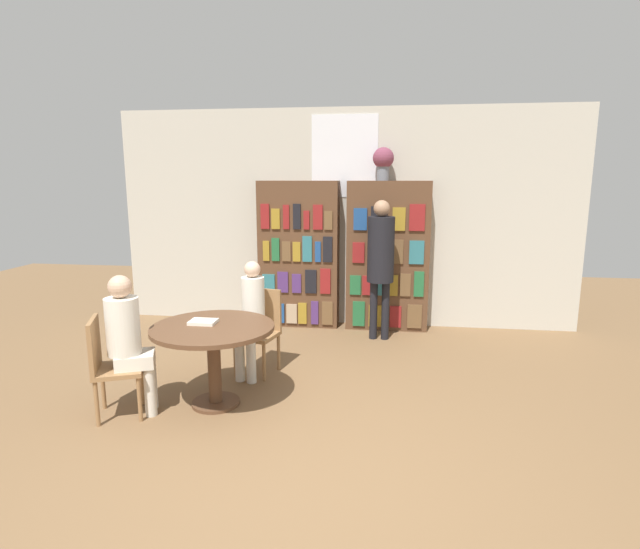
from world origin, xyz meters
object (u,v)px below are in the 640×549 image
bookshelf_left (299,255)px  bookshelf_right (387,257)px  reading_table (213,341)px  chair_near_camera (109,362)px  librarian_standing (381,254)px  flower_vase (383,161)px  chair_left_side (260,326)px  seated_reader_left (251,314)px  seated_reader_right (128,336)px

bookshelf_left → bookshelf_right: 1.23m
bookshelf_right → reading_table: 3.08m
chair_near_camera → librarian_standing: librarian_standing is taller
flower_vase → chair_near_camera: bearing=-127.4°
bookshelf_left → chair_near_camera: size_ratio=2.28×
reading_table → chair_left_side: bearing=76.6°
bookshelf_right → reading_table: bearing=-120.4°
seated_reader_left → librarian_standing: size_ratio=0.68×
flower_vase → chair_near_camera: flower_vase is taller
flower_vase → chair_left_side: size_ratio=0.49×
bookshelf_left → reading_table: bookshelf_left is taller
chair_near_camera → bookshelf_left: bearing=136.5°
bookshelf_right → seated_reader_left: 2.41m
bookshelf_left → bookshelf_right: (1.23, -0.00, 0.00)m
flower_vase → bookshelf_right: bearing=-3.3°
seated_reader_left → seated_reader_right: 1.27m
chair_near_camera → reading_table: bearing=90.0°
bookshelf_right → bookshelf_left: bearing=180.0°
chair_left_side → seated_reader_right: (-0.87, -1.14, 0.23)m
seated_reader_left → seated_reader_right: (-0.83, -0.96, 0.04)m
flower_vase → reading_table: flower_vase is taller
chair_left_side → librarian_standing: size_ratio=0.50×
chair_left_side → bookshelf_left: bearing=-80.1°
chair_near_camera → librarian_standing: 3.43m
librarian_standing → seated_reader_right: bearing=-131.3°
chair_left_side → seated_reader_left: 0.26m
seated_reader_right → reading_table: bearing=90.0°
bookshelf_left → reading_table: 2.69m
bookshelf_left → seated_reader_left: bearing=-94.5°
flower_vase → librarian_standing: flower_vase is taller
bookshelf_right → seated_reader_left: (-1.38, -1.95, -0.33)m
chair_left_side → seated_reader_left: size_ratio=0.73×
reading_table → seated_reader_right: size_ratio=0.88×
flower_vase → seated_reader_right: (-2.12, -2.92, -1.56)m
flower_vase → seated_reader_right: size_ratio=0.35×
reading_table → chair_near_camera: bearing=-157.4°
bookshelf_right → seated_reader_left: size_ratio=1.65×
chair_left_side → seated_reader_left: (-0.04, -0.18, 0.19)m
bookshelf_left → flower_vase: (1.14, 0.01, 1.28)m
chair_near_camera → chair_left_side: bearing=117.0°
bookshelf_left → seated_reader_right: size_ratio=1.61×
chair_near_camera → chair_left_side: 1.59m
seated_reader_right → chair_near_camera: bearing=-90.0°
seated_reader_left → reading_table: bearing=90.0°
reading_table → bookshelf_left: bearing=83.1°
reading_table → seated_reader_right: 0.72m
bookshelf_left → seated_reader_left: 1.98m
flower_vase → chair_left_side: (-1.25, -1.78, -1.79)m
chair_left_side → librarian_standing: 1.89m
reading_table → seated_reader_right: (-0.66, -0.27, 0.11)m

